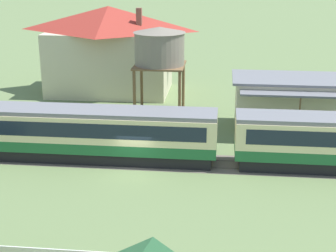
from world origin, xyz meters
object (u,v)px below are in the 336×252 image
(passenger_train, at_px, (103,132))
(water_tower, at_px, (160,47))
(station_house_red_roof, at_px, (110,48))
(station_building, at_px, (293,103))

(passenger_train, height_order, water_tower, water_tower)
(station_house_red_roof, bearing_deg, water_tower, -53.29)
(passenger_train, xyz_separation_m, water_tower, (2.89, 11.04, 4.47))
(passenger_train, bearing_deg, station_building, 30.64)
(passenger_train, height_order, station_house_red_roof, station_house_red_roof)
(station_house_red_roof, distance_m, water_tower, 11.30)
(station_building, height_order, station_house_red_roof, station_house_red_roof)
(passenger_train, relative_size, water_tower, 6.47)
(station_building, distance_m, station_house_red_roof, 21.93)
(passenger_train, xyz_separation_m, station_building, (14.93, 8.84, 0.17))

